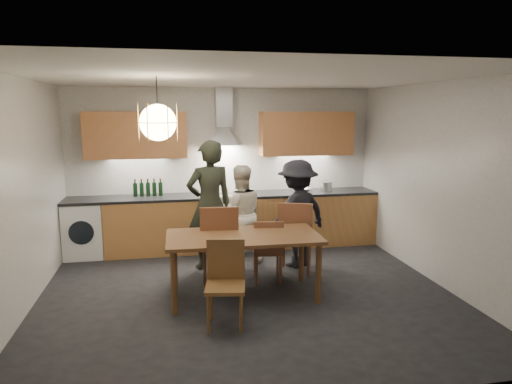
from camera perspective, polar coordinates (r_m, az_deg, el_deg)
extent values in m
plane|color=black|center=(5.78, -1.14, -12.56)|extent=(5.00, 5.00, 0.00)
cube|color=white|center=(7.61, -4.10, 3.07)|extent=(5.00, 0.02, 2.60)
cube|color=white|center=(3.27, 5.64, -6.34)|extent=(5.00, 0.02, 2.60)
cube|color=white|center=(5.56, -27.45, -0.62)|extent=(0.02, 4.50, 2.60)
cube|color=white|center=(6.33, 21.71, 0.97)|extent=(0.02, 4.50, 2.60)
cube|color=silver|center=(5.35, -1.24, 14.12)|extent=(5.00, 4.50, 0.02)
cube|color=tan|center=(7.43, -12.78, -4.16)|extent=(1.45, 0.60, 0.86)
cube|color=tan|center=(7.80, 7.10, -3.31)|extent=(2.05, 0.60, 0.86)
cube|color=white|center=(7.53, -20.62, -4.40)|extent=(0.58, 0.58, 0.85)
cube|color=black|center=(7.35, -15.26, -0.82)|extent=(2.05, 0.62, 0.04)
cube|color=black|center=(7.71, 7.17, -0.05)|extent=(2.05, 0.62, 0.04)
cube|color=silver|center=(7.49, -3.73, -4.05)|extent=(0.90, 0.60, 0.80)
cube|color=black|center=(7.22, -3.44, -4.75)|extent=(0.78, 0.02, 0.42)
cube|color=slate|center=(7.39, -3.77, -0.74)|extent=(0.90, 0.60, 0.08)
cube|color=silver|center=(7.13, -3.51, -0.65)|extent=(0.90, 0.08, 0.04)
cube|color=#D68A52|center=(7.35, -14.76, 6.91)|extent=(1.55, 0.35, 0.72)
cube|color=#D68A52|center=(7.69, 6.32, 7.29)|extent=(1.55, 0.35, 0.72)
cube|color=silver|center=(7.43, -4.07, 10.55)|extent=(0.26, 0.22, 0.62)
cylinder|color=black|center=(5.16, -12.26, 11.26)|extent=(0.01, 0.01, 0.50)
sphere|color=#FFE0A5|center=(5.16, -12.16, 8.49)|extent=(0.40, 0.40, 0.40)
torus|color=gold|center=(5.16, -12.16, 8.49)|extent=(0.43, 0.43, 0.01)
cube|color=brown|center=(5.47, -1.60, -5.60)|extent=(1.83, 0.95, 0.04)
cylinder|color=brown|center=(5.19, -10.22, -11.10)|extent=(0.07, 0.07, 0.73)
cylinder|color=brown|center=(5.89, -10.18, -8.50)|extent=(0.07, 0.07, 0.73)
cylinder|color=brown|center=(5.42, 7.82, -10.10)|extent=(0.07, 0.07, 0.73)
cylinder|color=brown|center=(6.09, 5.70, -7.76)|extent=(0.07, 0.07, 0.73)
cube|color=brown|center=(5.98, -4.65, -6.60)|extent=(0.51, 0.51, 0.05)
cube|color=brown|center=(5.69, -4.60, -4.49)|extent=(0.48, 0.08, 0.52)
cylinder|color=brown|center=(6.25, -2.90, -8.40)|extent=(0.04, 0.04, 0.49)
cylinder|color=brown|center=(5.89, -2.63, -9.58)|extent=(0.04, 0.04, 0.49)
cylinder|color=brown|center=(6.24, -6.48, -8.49)|extent=(0.04, 0.04, 0.49)
cylinder|color=brown|center=(5.87, -6.45, -9.68)|extent=(0.04, 0.04, 0.49)
cube|color=brown|center=(6.07, 1.44, -7.34)|extent=(0.42, 0.42, 0.04)
cube|color=brown|center=(5.84, 1.62, -5.72)|extent=(0.38, 0.08, 0.42)
cylinder|color=brown|center=(6.29, 2.71, -8.74)|extent=(0.03, 0.03, 0.39)
cylinder|color=brown|center=(6.01, 3.06, -9.68)|extent=(0.03, 0.03, 0.39)
cylinder|color=brown|center=(6.27, -0.12, -8.82)|extent=(0.03, 0.03, 0.39)
cylinder|color=brown|center=(5.98, 0.09, -9.77)|extent=(0.03, 0.03, 0.39)
cube|color=brown|center=(6.38, 5.01, -5.70)|extent=(0.59, 0.59, 0.04)
cube|color=brown|center=(6.11, 4.91, -3.74)|extent=(0.45, 0.20, 0.51)
cylinder|color=brown|center=(6.62, 6.72, -7.47)|extent=(0.04, 0.04, 0.47)
cylinder|color=brown|center=(6.27, 6.57, -8.48)|extent=(0.04, 0.04, 0.47)
cylinder|color=brown|center=(6.65, 3.48, -7.35)|extent=(0.04, 0.04, 0.47)
cylinder|color=brown|center=(6.29, 3.14, -8.35)|extent=(0.04, 0.04, 0.47)
cube|color=brown|center=(4.82, -3.86, -11.76)|extent=(0.47, 0.47, 0.04)
cube|color=brown|center=(4.91, -3.79, -8.37)|extent=(0.40, 0.11, 0.44)
cylinder|color=brown|center=(4.77, -5.96, -14.99)|extent=(0.03, 0.03, 0.41)
cylinder|color=brown|center=(5.07, -5.63, -13.43)|extent=(0.03, 0.03, 0.41)
cylinder|color=brown|center=(4.75, -1.90, -15.03)|extent=(0.03, 0.03, 0.41)
cylinder|color=brown|center=(5.05, -1.84, -13.46)|extent=(0.03, 0.03, 0.41)
imported|color=black|center=(6.49, -5.82, -1.61)|extent=(0.75, 0.59, 1.83)
imported|color=silver|center=(6.72, -2.03, -2.78)|extent=(0.74, 0.60, 1.46)
imported|color=black|center=(6.58, 5.17, -2.69)|extent=(1.15, 0.94, 1.55)
imported|color=#B5B6B9|center=(7.58, 5.76, 0.25)|extent=(0.36, 0.36, 0.08)
cylinder|color=silver|center=(7.74, 8.68, 0.67)|extent=(0.23, 0.23, 0.15)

